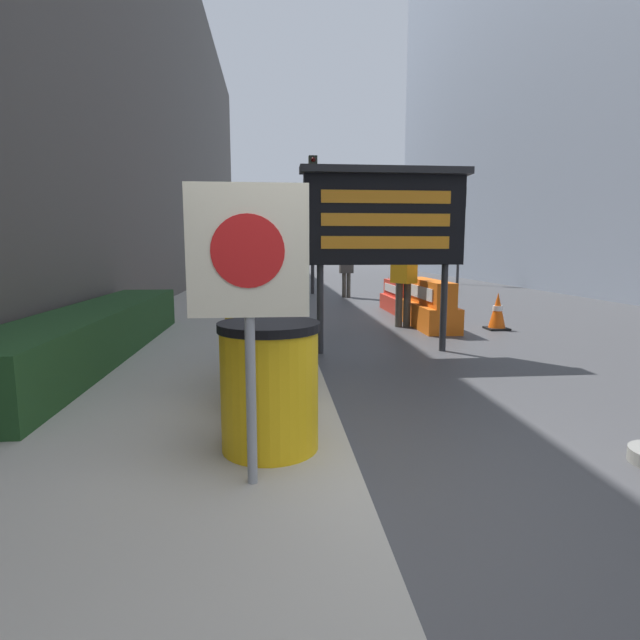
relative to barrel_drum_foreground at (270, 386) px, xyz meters
The scene contains 17 objects.
ground_plane 1.08m from the barrel_drum_foreground, 50.01° to the right, with size 120.00×120.00×0.00m, color #3F3F42.
sidewalk_left 1.44m from the barrel_drum_foreground, 149.45° to the right, with size 3.45×56.00×0.15m.
building_left_facade 11.10m from the barrel_drum_foreground, 108.65° to the left, with size 0.40×50.40×12.25m.
hedge_strip 3.95m from the barrel_drum_foreground, 125.26° to the left, with size 0.90×5.87×0.64m.
barrel_drum_foreground is the anchor object (origin of this frame).
barrel_drum_middle 0.98m from the barrel_drum_foreground, 93.01° to the left, with size 0.71×0.71×0.90m.
barrel_drum_back 1.95m from the barrel_drum_foreground, 90.51° to the left, with size 0.71×0.71×0.90m.
warning_sign 0.98m from the barrel_drum_foreground, 100.98° to the right, with size 0.69×0.08×1.76m.
message_board 4.44m from the barrel_drum_foreground, 66.77° to the left, with size 2.47×0.36×2.71m.
jersey_barrier_orange_far 6.92m from the barrel_drum_foreground, 63.39° to the left, with size 0.64×2.16×0.94m.
jersey_barrier_red_striped 9.10m from the barrel_drum_foreground, 70.08° to the left, with size 0.50×1.99×0.76m.
traffic_cone_near 7.20m from the barrel_drum_foreground, 53.01° to the left, with size 0.40×0.40×0.72m.
traffic_cone_mid 12.30m from the barrel_drum_foreground, 72.99° to the left, with size 0.38×0.38×0.68m.
traffic_light_near_curb 13.95m from the barrel_drum_foreground, 84.13° to the left, with size 0.28×0.44×4.56m.
traffic_light_far_side 19.51m from the barrel_drum_foreground, 65.42° to the left, with size 0.28×0.45×4.11m.
pedestrian_worker 12.53m from the barrel_drum_foreground, 79.14° to the left, with size 0.43×0.27×1.60m.
pedestrian_passerby 6.80m from the barrel_drum_foreground, 67.40° to the left, with size 0.48×0.55×1.81m.
Camera 1 is at (-0.54, -2.72, 1.56)m, focal length 28.00 mm.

